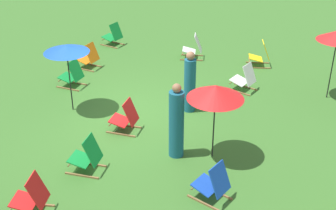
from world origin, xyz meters
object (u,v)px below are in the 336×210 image
at_px(deckchair_10, 261,55).
at_px(umbrella_2, 216,92).
at_px(deckchair_7, 213,184).
at_px(person_1, 190,83).
at_px(deckchair_8, 126,118).
at_px(deckchair_12, 194,48).
at_px(umbrella_0, 66,49).
at_px(deckchair_4, 244,79).
at_px(person_0, 176,123).
at_px(deckchair_2, 89,57).
at_px(deckchair_1, 87,156).
at_px(deckchair_5, 31,198).
at_px(deckchair_11, 72,75).
at_px(deckchair_0, 113,36).

relative_size(deckchair_10, umbrella_2, 0.49).
bearing_deg(deckchair_7, person_1, -137.19).
height_order(deckchair_8, deckchair_12, same).
height_order(deckchair_10, umbrella_0, umbrella_0).
bearing_deg(deckchair_8, deckchair_4, 142.08).
bearing_deg(person_0, deckchair_2, -65.03).
height_order(umbrella_0, person_0, umbrella_0).
height_order(deckchair_1, deckchair_5, same).
xyz_separation_m(deckchair_11, umbrella_0, (1.23, 0.75, 1.36)).
distance_m(deckchair_5, deckchair_11, 5.51).
distance_m(deckchair_5, umbrella_2, 4.17).
height_order(deckchair_1, deckchair_7, same).
relative_size(deckchair_0, deckchair_4, 0.97).
bearing_deg(deckchair_2, deckchair_5, 26.32).
height_order(deckchair_5, umbrella_0, umbrella_0).
height_order(deckchair_1, deckchair_12, same).
bearing_deg(umbrella_2, deckchair_5, -40.79).
bearing_deg(deckchair_7, deckchair_8, -105.58).
bearing_deg(deckchair_10, person_0, -23.98).
relative_size(deckchair_2, person_0, 0.47).
relative_size(deckchair_2, deckchair_11, 1.00).
bearing_deg(deckchair_2, deckchair_0, -168.96).
relative_size(deckchair_8, deckchair_12, 0.97).
height_order(deckchair_8, deckchair_10, same).
bearing_deg(umbrella_0, deckchair_8, 74.99).
bearing_deg(deckchair_2, person_0, 54.99).
height_order(deckchair_12, person_0, person_0).
relative_size(deckchair_7, deckchair_11, 1.04).
height_order(deckchair_0, person_0, person_0).
bearing_deg(deckchair_11, deckchair_2, -168.67).
bearing_deg(umbrella_2, deckchair_10, 179.98).
xyz_separation_m(deckchair_0, umbrella_0, (4.77, 1.22, 1.36)).
distance_m(deckchair_1, deckchair_11, 4.31).
bearing_deg(deckchair_8, deckchair_2, -141.92).
bearing_deg(person_1, deckchair_11, -161.70).
height_order(deckchair_5, deckchair_7, same).
height_order(deckchair_0, deckchair_11, same).
bearing_deg(deckchair_1, deckchair_11, -150.67).
relative_size(deckchair_12, person_1, 0.52).
distance_m(deckchair_0, deckchair_5, 8.99).
bearing_deg(umbrella_0, deckchair_4, 124.83).
distance_m(deckchair_8, deckchair_12, 5.11).
bearing_deg(deckchair_0, person_0, 48.77).
bearing_deg(deckchair_12, deckchair_7, 5.42).
height_order(deckchair_4, deckchair_10, same).
relative_size(deckchair_1, deckchair_5, 0.97).
xyz_separation_m(deckchair_5, deckchair_8, (-3.31, 0.32, 0.00)).
distance_m(deckchair_2, deckchair_7, 7.33).
height_order(deckchair_0, deckchair_12, same).
distance_m(deckchair_4, umbrella_0, 5.06).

